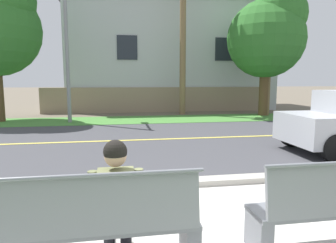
{
  "coord_description": "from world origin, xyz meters",
  "views": [
    {
      "loc": [
        -1.07,
        -2.57,
        1.8
      ],
      "look_at": [
        -0.08,
        3.24,
        1.0
      ],
      "focal_mm": 32.68,
      "sensor_mm": 36.0,
      "label": 1
    }
  ],
  "objects_px": {
    "seated_person_olive": "(116,196)",
    "streetlamp": "(66,19)",
    "bench_left": "(105,226)",
    "shade_tree_left": "(269,33)",
    "bench_right": "(335,208)"
  },
  "relations": [
    {
      "from": "seated_person_olive",
      "to": "streetlamp",
      "type": "height_order",
      "value": "streetlamp"
    },
    {
      "from": "bench_left",
      "to": "streetlamp",
      "type": "relative_size",
      "value": 0.24
    },
    {
      "from": "bench_left",
      "to": "bench_right",
      "type": "height_order",
      "value": "same"
    },
    {
      "from": "bench_left",
      "to": "shade_tree_left",
      "type": "distance_m",
      "value": 14.46
    },
    {
      "from": "shade_tree_left",
      "to": "streetlamp",
      "type": "bearing_deg",
      "value": -174.99
    },
    {
      "from": "bench_right",
      "to": "shade_tree_left",
      "type": "height_order",
      "value": "shade_tree_left"
    },
    {
      "from": "bench_right",
      "to": "seated_person_olive",
      "type": "distance_m",
      "value": 2.3
    },
    {
      "from": "seated_person_olive",
      "to": "streetlamp",
      "type": "relative_size",
      "value": 0.17
    },
    {
      "from": "seated_person_olive",
      "to": "shade_tree_left",
      "type": "bearing_deg",
      "value": 56.9
    },
    {
      "from": "seated_person_olive",
      "to": "shade_tree_left",
      "type": "height_order",
      "value": "shade_tree_left"
    },
    {
      "from": "streetlamp",
      "to": "shade_tree_left",
      "type": "relative_size",
      "value": 1.2
    },
    {
      "from": "streetlamp",
      "to": "shade_tree_left",
      "type": "bearing_deg",
      "value": 5.01
    },
    {
      "from": "bench_left",
      "to": "bench_right",
      "type": "relative_size",
      "value": 1.0
    },
    {
      "from": "bench_left",
      "to": "seated_person_olive",
      "type": "bearing_deg",
      "value": 58.06
    },
    {
      "from": "streetlamp",
      "to": "bench_left",
      "type": "bearing_deg",
      "value": -80.37
    }
  ]
}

